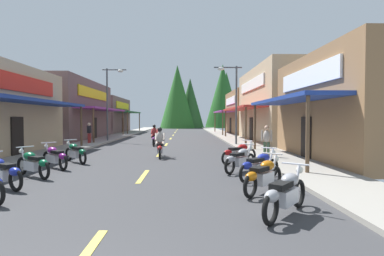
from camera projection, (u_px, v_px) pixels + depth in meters
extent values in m
cube|color=#38383A|center=(168.00, 142.00, 26.34)|extent=(9.67, 78.25, 0.10)
cube|color=#9E9991|center=(98.00, 141.00, 26.20)|extent=(2.51, 78.25, 0.12)
cube|color=gray|center=(238.00, 141.00, 26.47)|extent=(2.51, 78.25, 0.12)
cube|color=#E0C64C|center=(143.00, 176.00, 10.54)|extent=(0.16, 2.40, 0.01)
cube|color=#E0C64C|center=(159.00, 154.00, 17.09)|extent=(0.16, 2.40, 0.01)
cube|color=#E0C64C|center=(166.00, 145.00, 23.27)|extent=(0.16, 2.40, 0.01)
cube|color=#E0C64C|center=(171.00, 139.00, 30.17)|extent=(0.16, 2.40, 0.01)
cube|color=#E0C64C|center=(173.00, 135.00, 36.33)|extent=(0.16, 2.40, 0.01)
cube|color=#E0C64C|center=(175.00, 133.00, 42.98)|extent=(0.16, 2.40, 0.01)
cube|color=#E0C64C|center=(176.00, 131.00, 48.65)|extent=(0.16, 2.40, 0.01)
cube|color=#E0C64C|center=(177.00, 129.00, 55.05)|extent=(0.16, 2.40, 0.01)
cube|color=navy|center=(33.00, 101.00, 15.80)|extent=(1.80, 10.74, 0.16)
cylinder|color=brown|center=(81.00, 127.00, 21.04)|extent=(0.14, 0.14, 2.82)
cube|color=red|center=(17.00, 82.00, 15.76)|extent=(0.10, 8.36, 0.90)
cube|color=black|center=(17.00, 137.00, 15.84)|extent=(0.08, 1.10, 2.10)
cube|color=brown|center=(49.00, 110.00, 29.26)|extent=(8.76, 12.93, 5.61)
cube|color=#8C338C|center=(104.00, 109.00, 29.37)|extent=(1.80, 11.64, 0.16)
cylinder|color=brown|center=(93.00, 126.00, 23.82)|extent=(0.14, 0.14, 2.82)
cylinder|color=brown|center=(123.00, 124.00, 35.05)|extent=(0.14, 0.14, 2.82)
cube|color=yellow|center=(95.00, 94.00, 29.31)|extent=(0.10, 9.05, 0.90)
cube|color=black|center=(95.00, 128.00, 29.41)|extent=(0.08, 1.10, 2.10)
cube|color=brown|center=(96.00, 115.00, 42.55)|extent=(7.55, 11.41, 4.88)
cube|color=#236033|center=(129.00, 112.00, 42.64)|extent=(1.80, 10.27, 0.16)
cylinder|color=brown|center=(127.00, 123.00, 37.77)|extent=(0.14, 0.14, 2.82)
cylinder|color=brown|center=(139.00, 122.00, 47.63)|extent=(0.14, 0.14, 2.82)
cube|color=yellow|center=(123.00, 106.00, 42.59)|extent=(0.10, 7.99, 0.90)
cube|color=black|center=(123.00, 125.00, 42.68)|extent=(0.08, 1.10, 2.10)
cube|color=olive|center=(369.00, 107.00, 14.69)|extent=(6.01, 9.38, 5.12)
cube|color=navy|center=(289.00, 100.00, 14.60)|extent=(1.80, 8.44, 0.16)
cylinder|color=brown|center=(308.00, 136.00, 10.61)|extent=(0.14, 0.14, 2.82)
cylinder|color=brown|center=(255.00, 128.00, 18.65)|extent=(0.14, 0.14, 2.82)
cube|color=white|center=(306.00, 77.00, 14.58)|extent=(0.10, 6.57, 0.90)
cube|color=black|center=(306.00, 138.00, 14.67)|extent=(0.08, 1.10, 2.10)
cube|color=tan|center=(300.00, 105.00, 26.93)|extent=(8.53, 12.48, 6.38)
cube|color=#B72D28|center=(242.00, 108.00, 26.82)|extent=(1.80, 11.23, 0.16)
cylinder|color=brown|center=(246.00, 127.00, 21.44)|extent=(0.14, 0.14, 2.82)
cylinder|color=brown|center=(226.00, 124.00, 32.27)|extent=(0.14, 0.14, 2.82)
cube|color=white|center=(251.00, 85.00, 26.78)|extent=(0.10, 8.73, 0.90)
cube|color=black|center=(251.00, 129.00, 26.90)|extent=(0.08, 1.10, 2.10)
cube|color=olive|center=(261.00, 113.00, 39.31)|extent=(7.88, 10.54, 5.48)
cube|color=#8C338C|center=(224.00, 112.00, 39.20)|extent=(1.80, 9.49, 0.16)
cylinder|color=brown|center=(223.00, 124.00, 34.69)|extent=(0.14, 0.14, 2.82)
cylinder|color=brown|center=(215.00, 123.00, 43.77)|extent=(0.14, 0.14, 2.82)
cube|color=white|center=(230.00, 101.00, 39.18)|extent=(0.10, 7.38, 0.90)
cube|color=black|center=(230.00, 126.00, 39.28)|extent=(0.08, 1.10, 2.10)
cylinder|color=#474C51|center=(107.00, 105.00, 26.01)|extent=(0.14, 0.14, 6.28)
cylinder|color=#474C51|center=(114.00, 70.00, 25.92)|extent=(2.06, 0.10, 0.10)
ellipsoid|color=silver|center=(120.00, 71.00, 25.94)|extent=(0.50, 0.30, 0.24)
cylinder|color=#474C51|center=(236.00, 106.00, 22.37)|extent=(0.14, 0.14, 5.86)
cylinder|color=#474C51|center=(228.00, 67.00, 22.27)|extent=(2.06, 0.10, 0.10)
ellipsoid|color=silver|center=(221.00, 69.00, 22.26)|extent=(0.50, 0.30, 0.24)
torus|color=black|center=(299.00, 193.00, 6.85)|extent=(0.49, 0.55, 0.64)
torus|color=black|center=(271.00, 209.00, 5.68)|extent=(0.49, 0.55, 0.64)
cube|color=silver|center=(286.00, 197.00, 6.27)|extent=(0.66, 0.72, 0.32)
ellipsoid|color=#99999E|center=(290.00, 180.00, 6.41)|extent=(0.61, 0.63, 0.28)
cube|color=black|center=(281.00, 185.00, 6.06)|extent=(0.60, 0.64, 0.12)
ellipsoid|color=#99999E|center=(272.00, 196.00, 5.72)|extent=(0.47, 0.49, 0.24)
cylinder|color=silver|center=(297.00, 180.00, 6.74)|extent=(0.28, 0.32, 0.71)
cylinder|color=silver|center=(295.00, 164.00, 6.64)|extent=(0.49, 0.42, 0.04)
sphere|color=white|center=(299.00, 170.00, 6.86)|extent=(0.16, 0.16, 0.16)
torus|color=black|center=(276.00, 177.00, 8.78)|extent=(0.49, 0.55, 0.64)
torus|color=black|center=(250.00, 186.00, 7.63)|extent=(0.49, 0.55, 0.64)
cube|color=silver|center=(264.00, 178.00, 8.20)|extent=(0.67, 0.71, 0.32)
ellipsoid|color=#BF660C|center=(267.00, 165.00, 8.34)|extent=(0.61, 0.63, 0.28)
cube|color=black|center=(260.00, 169.00, 8.00)|extent=(0.60, 0.64, 0.12)
ellipsoid|color=#BF660C|center=(251.00, 176.00, 7.66)|extent=(0.47, 0.49, 0.24)
cylinder|color=silver|center=(274.00, 166.00, 8.67)|extent=(0.29, 0.32, 0.71)
cylinder|color=silver|center=(272.00, 154.00, 8.57)|extent=(0.48, 0.42, 0.04)
sphere|color=white|center=(276.00, 159.00, 8.79)|extent=(0.16, 0.16, 0.16)
torus|color=black|center=(273.00, 168.00, 10.40)|extent=(0.55, 0.50, 0.64)
torus|color=black|center=(246.00, 173.00, 9.38)|extent=(0.55, 0.50, 0.64)
cube|color=silver|center=(260.00, 168.00, 9.88)|extent=(0.71, 0.67, 0.32)
ellipsoid|color=navy|center=(264.00, 158.00, 10.01)|extent=(0.63, 0.61, 0.28)
cube|color=black|center=(256.00, 160.00, 9.71)|extent=(0.63, 0.61, 0.12)
ellipsoid|color=navy|center=(247.00, 166.00, 9.41)|extent=(0.49, 0.47, 0.24)
cylinder|color=silver|center=(271.00, 159.00, 10.30)|extent=(0.32, 0.29, 0.71)
cylinder|color=silver|center=(269.00, 148.00, 10.20)|extent=(0.43, 0.48, 0.04)
sphere|color=white|center=(273.00, 152.00, 10.40)|extent=(0.16, 0.16, 0.16)
torus|color=black|center=(250.00, 161.00, 12.00)|extent=(0.49, 0.55, 0.64)
torus|color=black|center=(230.00, 166.00, 10.85)|extent=(0.49, 0.55, 0.64)
cube|color=silver|center=(241.00, 161.00, 11.42)|extent=(0.67, 0.71, 0.32)
ellipsoid|color=#99999E|center=(243.00, 152.00, 11.57)|extent=(0.61, 0.63, 0.28)
cube|color=black|center=(237.00, 155.00, 11.22)|extent=(0.60, 0.64, 0.12)
ellipsoid|color=#99999E|center=(231.00, 159.00, 10.88)|extent=(0.47, 0.49, 0.24)
cylinder|color=silver|center=(249.00, 153.00, 11.89)|extent=(0.29, 0.32, 0.71)
cylinder|color=silver|center=(247.00, 144.00, 11.79)|extent=(0.48, 0.42, 0.04)
sphere|color=white|center=(251.00, 148.00, 12.01)|extent=(0.16, 0.16, 0.16)
torus|color=black|center=(251.00, 155.00, 13.90)|extent=(0.58, 0.46, 0.64)
torus|color=black|center=(227.00, 158.00, 13.00)|extent=(0.58, 0.46, 0.64)
cube|color=silver|center=(239.00, 155.00, 13.45)|extent=(0.73, 0.64, 0.32)
ellipsoid|color=#A51414|center=(243.00, 147.00, 13.56)|extent=(0.64, 0.59, 0.28)
cube|color=black|center=(235.00, 149.00, 13.29)|extent=(0.65, 0.58, 0.12)
ellipsoid|color=#A51414|center=(228.00, 153.00, 13.02)|extent=(0.50, 0.45, 0.24)
cylinder|color=silver|center=(249.00, 148.00, 13.81)|extent=(0.34, 0.27, 0.71)
cylinder|color=silver|center=(247.00, 140.00, 13.73)|extent=(0.38, 0.51, 0.04)
sphere|color=white|center=(251.00, 144.00, 13.90)|extent=(0.16, 0.16, 0.16)
torus|color=black|center=(16.00, 180.00, 8.33)|extent=(0.59, 0.43, 0.64)
cube|color=silver|center=(1.00, 175.00, 8.71)|extent=(0.74, 0.61, 0.32)
cube|color=black|center=(6.00, 166.00, 8.58)|extent=(0.66, 0.56, 0.12)
ellipsoid|color=navy|center=(15.00, 172.00, 8.35)|extent=(0.50, 0.44, 0.24)
torus|color=black|center=(22.00, 166.00, 10.80)|extent=(0.57, 0.47, 0.64)
torus|color=black|center=(44.00, 170.00, 9.92)|extent=(0.57, 0.47, 0.64)
cube|color=silver|center=(33.00, 166.00, 10.35)|extent=(0.73, 0.65, 0.32)
ellipsoid|color=#0C5933|center=(29.00, 156.00, 10.46)|extent=(0.64, 0.59, 0.28)
cube|color=black|center=(36.00, 158.00, 10.20)|extent=(0.65, 0.58, 0.12)
ellipsoid|color=#0C5933|center=(43.00, 163.00, 9.94)|extent=(0.50, 0.46, 0.24)
cylinder|color=silver|center=(24.00, 157.00, 10.71)|extent=(0.33, 0.27, 0.71)
cylinder|color=silver|center=(25.00, 147.00, 10.63)|extent=(0.39, 0.50, 0.04)
sphere|color=white|center=(21.00, 151.00, 10.80)|extent=(0.16, 0.16, 0.16)
torus|color=black|center=(47.00, 159.00, 12.70)|extent=(0.54, 0.51, 0.64)
torus|color=black|center=(63.00, 162.00, 11.69)|extent=(0.54, 0.51, 0.64)
cube|color=silver|center=(55.00, 159.00, 12.19)|extent=(0.70, 0.68, 0.32)
ellipsoid|color=#721972|center=(52.00, 150.00, 12.32)|extent=(0.63, 0.62, 0.28)
cube|color=black|center=(57.00, 152.00, 12.02)|extent=(0.63, 0.61, 0.12)
ellipsoid|color=#721972|center=(62.00, 156.00, 11.72)|extent=(0.49, 0.48, 0.24)
cylinder|color=silver|center=(48.00, 151.00, 12.60)|extent=(0.31, 0.30, 0.71)
cylinder|color=silver|center=(49.00, 143.00, 12.51)|extent=(0.44, 0.46, 0.04)
sphere|color=white|center=(46.00, 146.00, 12.70)|extent=(0.16, 0.16, 0.16)
torus|color=black|center=(69.00, 154.00, 14.30)|extent=(0.51, 0.53, 0.64)
torus|color=black|center=(83.00, 157.00, 13.23)|extent=(0.51, 0.53, 0.64)
cube|color=silver|center=(75.00, 154.00, 13.76)|extent=(0.68, 0.70, 0.32)
ellipsoid|color=#0C5933|center=(73.00, 147.00, 13.90)|extent=(0.62, 0.63, 0.28)
cube|color=black|center=(78.00, 148.00, 13.58)|extent=(0.62, 0.63, 0.12)
ellipsoid|color=#0C5933|center=(82.00, 152.00, 13.26)|extent=(0.48, 0.48, 0.24)
cylinder|color=silver|center=(70.00, 148.00, 14.20)|extent=(0.30, 0.31, 0.71)
cylinder|color=silver|center=(71.00, 140.00, 14.10)|extent=(0.46, 0.44, 0.04)
sphere|color=white|center=(68.00, 143.00, 14.31)|extent=(0.16, 0.16, 0.16)
torus|color=black|center=(160.00, 150.00, 16.46)|extent=(0.14, 0.65, 0.64)
torus|color=black|center=(160.00, 153.00, 14.96)|extent=(0.14, 0.65, 0.64)
cube|color=silver|center=(160.00, 150.00, 15.71)|extent=(0.33, 0.72, 0.32)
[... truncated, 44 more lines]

